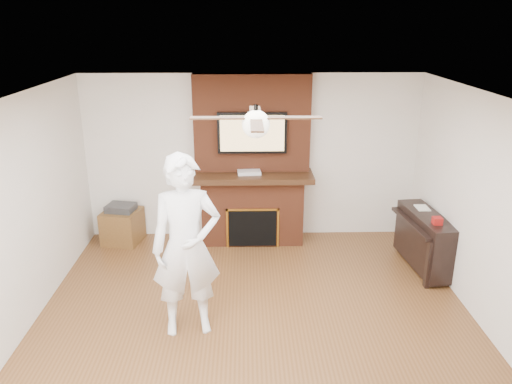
{
  "coord_description": "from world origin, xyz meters",
  "views": [
    {
      "loc": [
        -0.1,
        -4.53,
        3.25
      ],
      "look_at": [
        0.02,
        0.9,
        1.34
      ],
      "focal_mm": 35.0,
      "sensor_mm": 36.0,
      "label": 1
    }
  ],
  "objects_px": {
    "side_table": "(123,225)",
    "fireplace": "(252,177)",
    "piano": "(424,239)",
    "person": "(186,247)"
  },
  "relations": [
    {
      "from": "side_table",
      "to": "fireplace",
      "type": "bearing_deg",
      "value": 13.53
    },
    {
      "from": "side_table",
      "to": "piano",
      "type": "xyz_separation_m",
      "value": [
        4.28,
        -0.93,
        0.14
      ]
    },
    {
      "from": "piano",
      "to": "fireplace",
      "type": "bearing_deg",
      "value": 150.72
    },
    {
      "from": "fireplace",
      "to": "side_table",
      "type": "xyz_separation_m",
      "value": [
        -1.97,
        -0.07,
        -0.72
      ]
    },
    {
      "from": "person",
      "to": "side_table",
      "type": "xyz_separation_m",
      "value": [
        -1.25,
        2.29,
        -0.72
      ]
    },
    {
      "from": "side_table",
      "to": "piano",
      "type": "bearing_deg",
      "value": -0.71
    },
    {
      "from": "person",
      "to": "piano",
      "type": "distance_m",
      "value": 3.37
    },
    {
      "from": "person",
      "to": "piano",
      "type": "height_order",
      "value": "person"
    },
    {
      "from": "fireplace",
      "to": "person",
      "type": "xyz_separation_m",
      "value": [
        -0.72,
        -2.36,
        -0.0
      ]
    },
    {
      "from": "fireplace",
      "to": "person",
      "type": "distance_m",
      "value": 2.47
    }
  ]
}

